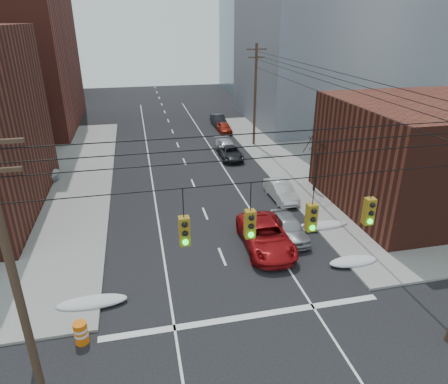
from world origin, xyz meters
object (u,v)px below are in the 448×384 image
parked_car_f (218,120)px  construction_barrel (81,333)px  parked_car_e (224,128)px  lot_car_b (26,174)px  parked_car_b (281,191)px  red_pickup (266,236)px  parked_car_c (231,153)px  parked_car_a (289,227)px  parked_car_d (227,147)px

parked_car_f → construction_barrel: (-14.04, -37.17, -0.17)m
parked_car_e → lot_car_b: size_ratio=0.70×
lot_car_b → construction_barrel: 21.76m
parked_car_b → red_pickup: bearing=-119.1°
parked_car_c → construction_barrel: parked_car_c is taller
parked_car_b → lot_car_b: bearing=157.0°
parked_car_e → construction_barrel: size_ratio=3.50×
parked_car_a → parked_car_e: (1.60, 26.61, -0.10)m
parked_car_c → parked_car_e: 10.28m
parked_car_c → parked_car_e: (1.60, 10.16, 0.01)m
parked_car_a → parked_car_c: 16.46m
parked_car_a → parked_car_e: 26.66m
parked_car_f → red_pickup: bearing=-97.6°
parked_car_d → red_pickup: bearing=-97.5°
lot_car_b → construction_barrel: (6.59, -20.73, -0.34)m
parked_car_b → lot_car_b: (-20.63, 8.00, 0.18)m
parked_car_d → construction_barrel: 28.10m
parked_car_a → parked_car_b: 6.06m
parked_car_c → parked_car_f: parked_car_f is taller
parked_car_b → lot_car_b: 22.13m
parked_car_f → parked_car_b: bearing=-91.2°
parked_car_d → lot_car_b: size_ratio=0.88×
parked_car_c → construction_barrel: (-12.44, -23.35, -0.08)m
parked_car_d → construction_barrel: bearing=-118.2°
parked_car_e → red_pickup: bearing=-97.3°
parked_car_a → parked_car_c: parked_car_a is taller
red_pickup → parked_car_b: red_pickup is taller
parked_car_c → construction_barrel: bearing=-115.8°
red_pickup → construction_barrel: size_ratio=5.52×
parked_car_f → lot_car_b: (-20.63, -16.44, 0.18)m
parked_car_a → lot_car_b: 23.53m
parked_car_a → parked_car_f: 30.32m
parked_car_a → construction_barrel: (-12.44, -6.89, -0.19)m
parked_car_b → parked_car_d: (-1.60, 12.45, -0.02)m
red_pickup → parked_car_c: 17.51m
red_pickup → parked_car_a: bearing=28.4°
parked_car_b → construction_barrel: bearing=-139.6°
red_pickup → lot_car_b: (-17.13, 14.78, 0.07)m
parked_car_b → parked_car_c: bearing=96.8°
red_pickup → parked_car_f: red_pickup is taller
parked_car_b → parked_car_d: parked_car_b is taller
parked_car_b → construction_barrel: 18.96m
parked_car_a → lot_car_b: lot_car_b is taller
parked_car_a → parked_car_f: size_ratio=1.00×
red_pickup → parked_car_e: bearing=84.7°
parked_car_a → construction_barrel: size_ratio=4.05×
parked_car_c → parked_car_d: bearing=92.3°
parked_car_c → parked_car_d: parked_car_d is taller
red_pickup → parked_car_c: size_ratio=1.30×
parked_car_b → lot_car_b: lot_car_b is taller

